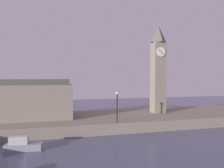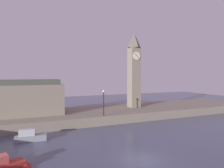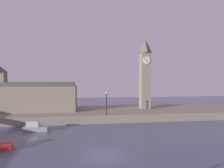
% 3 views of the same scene
% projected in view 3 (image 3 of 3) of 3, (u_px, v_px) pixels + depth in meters
% --- Properties ---
extents(ground_plane, '(120.00, 120.00, 0.00)m').
position_uv_depth(ground_plane, '(104.00, 155.00, 20.69)').
color(ground_plane, '#474C66').
extents(far_embankment, '(70.00, 12.00, 1.50)m').
position_uv_depth(far_embankment, '(95.00, 114.00, 40.48)').
color(far_embankment, slate).
rests_on(far_embankment, ground).
extents(clock_tower, '(2.27, 2.31, 15.00)m').
position_uv_depth(clock_tower, '(145.00, 73.00, 42.28)').
color(clock_tower, slate).
rests_on(clock_tower, far_embankment).
extents(parliament_hall, '(15.84, 6.32, 8.95)m').
position_uv_depth(parliament_hall, '(35.00, 97.00, 39.59)').
color(parliament_hall, slate).
rests_on(parliament_hall, far_embankment).
extents(streetlamp, '(0.36, 0.36, 4.15)m').
position_uv_depth(streetlamp, '(106.00, 101.00, 35.30)').
color(streetlamp, black).
rests_on(streetlamp, far_embankment).
extents(boat_cruiser_grey, '(4.22, 1.30, 1.60)m').
position_uv_depth(boat_cruiser_grey, '(37.00, 128.00, 29.92)').
color(boat_cruiser_grey, gray).
rests_on(boat_cruiser_grey, ground).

